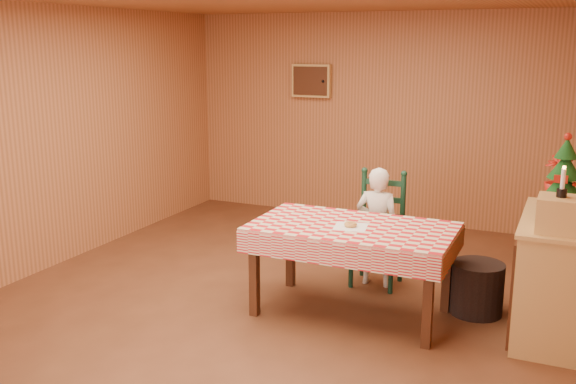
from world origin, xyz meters
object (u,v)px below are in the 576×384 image
at_px(dining_table, 352,235).
at_px(crate, 560,214).
at_px(christmas_tree, 564,176).
at_px(shelf_unit, 553,275).
at_px(seated_child, 377,227).
at_px(storage_bin, 477,288).
at_px(ladder_chair, 379,231).

relative_size(dining_table, crate, 5.52).
bearing_deg(christmas_tree, shelf_unit, -91.98).
distance_m(seated_child, christmas_tree, 1.69).
distance_m(shelf_unit, storage_bin, 0.64).
distance_m(ladder_chair, seated_child, 0.08).
xyz_separation_m(seated_child, crate, (1.55, -0.81, 0.49)).
xyz_separation_m(dining_table, crate, (1.55, -0.08, 0.37)).
height_order(dining_table, shelf_unit, shelf_unit).
bearing_deg(storage_bin, dining_table, -155.61).
height_order(ladder_chair, shelf_unit, ladder_chair).
distance_m(crate, christmas_tree, 0.67).
bearing_deg(crate, shelf_unit, 91.23).
bearing_deg(crate, christmas_tree, 90.00).
distance_m(dining_table, ladder_chair, 0.81).
height_order(seated_child, crate, crate).
relative_size(shelf_unit, crate, 4.13).
xyz_separation_m(shelf_unit, storage_bin, (-0.58, 0.12, -0.25)).
xyz_separation_m(seated_child, storage_bin, (0.96, -0.29, -0.34)).
xyz_separation_m(dining_table, storage_bin, (0.96, 0.44, -0.47)).
xyz_separation_m(ladder_chair, seated_child, (-0.00, -0.06, 0.06)).
bearing_deg(shelf_unit, seated_child, 164.95).
distance_m(seated_child, shelf_unit, 1.60).
height_order(ladder_chair, seated_child, seated_child).
xyz_separation_m(shelf_unit, christmas_tree, (0.01, 0.25, 0.74)).
relative_size(seated_child, christmas_tree, 1.81).
relative_size(ladder_chair, seated_child, 0.96).
relative_size(dining_table, seated_child, 1.47).
height_order(dining_table, seated_child, seated_child).
relative_size(shelf_unit, christmas_tree, 2.00).
distance_m(dining_table, christmas_tree, 1.73).
bearing_deg(ladder_chair, dining_table, -90.00).
height_order(ladder_chair, storage_bin, ladder_chair).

